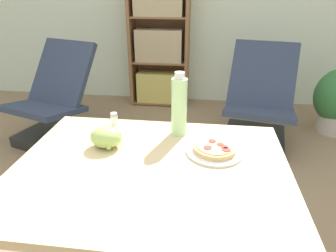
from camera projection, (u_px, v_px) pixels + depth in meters
dining_table at (151, 191)px, 1.17m from camera, size 1.04×0.80×0.75m
pizza_on_plate at (215, 149)px, 1.21m from camera, size 0.23×0.23×0.04m
grape_bunch at (106, 137)px, 1.24m from camera, size 0.13×0.10×0.09m
drink_bottle at (179, 106)px, 1.31m from camera, size 0.07×0.07×0.29m
salt_shaker at (114, 121)px, 1.39m from camera, size 0.03×0.03×0.08m
lounge_chair_near at (54, 111)px, 2.79m from camera, size 0.76×0.90×0.88m
lounge_chair_far at (258, 114)px, 2.73m from camera, size 0.70×0.86×0.88m
bookshelf at (159, 43)px, 3.45m from camera, size 0.68×0.30×1.54m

